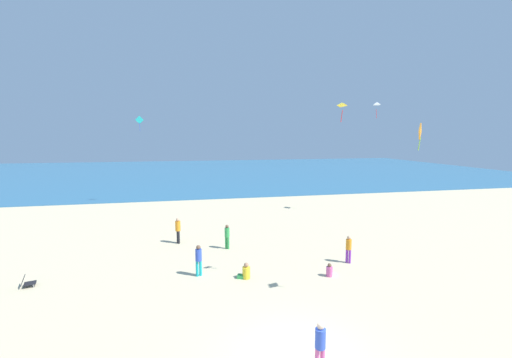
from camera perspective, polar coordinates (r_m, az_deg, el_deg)
name	(u,v)px	position (r m, az deg, el deg)	size (l,w,h in m)	color
ground_plane	(244,251)	(20.50, -2.09, -12.35)	(120.00, 120.00, 0.00)	beige
ocean_water	(204,171)	(66.49, -8.97, 1.32)	(120.00, 60.00, 0.05)	teal
beach_chair_far_left	(27,282)	(19.09, -35.05, -14.46)	(0.71, 0.63, 0.56)	black
person_0	(330,271)	(17.35, 12.76, -15.42)	(0.54, 0.33, 0.67)	#D8599E
person_1	(245,273)	(16.71, -1.85, -15.97)	(0.71, 0.53, 0.80)	yellow
person_3	(227,235)	(20.61, -5.05, -9.68)	(0.43, 0.43, 1.53)	green
person_4	(199,258)	(16.98, -9.96, -13.43)	(0.40, 0.40, 1.59)	#19ADB2
person_5	(320,344)	(10.86, 11.12, -26.32)	(0.34, 0.34, 1.58)	#D8599E
person_6	(349,247)	(19.05, 15.82, -11.36)	(0.43, 0.43, 1.54)	purple
person_8	(178,229)	(22.13, -13.43, -8.41)	(0.43, 0.43, 1.69)	black
kite_yellow	(342,105)	(14.89, 14.71, 12.42)	(0.40, 0.32, 0.87)	yellow
kite_orange	(420,132)	(13.99, 26.66, 7.32)	(0.47, 0.48, 1.03)	orange
kite_teal	(139,120)	(35.10, -19.63, 9.61)	(0.82, 0.17, 1.54)	#1EADAD
kite_white	(377,104)	(30.74, 20.32, 12.21)	(0.61, 0.77, 1.41)	white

